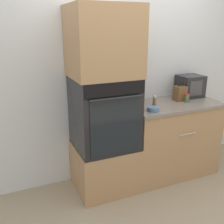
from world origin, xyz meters
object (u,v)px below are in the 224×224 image
(bowl, at_px, (153,109))
(condiment_jar_near, at_px, (187,98))
(knife_block, at_px, (180,93))
(wall_oven, at_px, (104,113))
(condiment_jar_mid, at_px, (142,101))
(condiment_jar_far, at_px, (154,101))
(microwave, at_px, (190,86))

(bowl, relative_size, condiment_jar_near, 1.29)
(knife_block, height_order, bowl, knife_block)
(wall_oven, bearing_deg, bowl, -18.88)
(bowl, relative_size, condiment_jar_mid, 1.69)
(condiment_jar_mid, height_order, condiment_jar_far, condiment_jar_far)
(knife_block, xyz_separation_m, condiment_jar_far, (-0.40, -0.06, -0.03))
(knife_block, relative_size, bowl, 1.68)
(wall_oven, relative_size, bowl, 5.89)
(condiment_jar_near, bearing_deg, condiment_jar_mid, 163.28)
(microwave, bearing_deg, condiment_jar_far, -166.00)
(condiment_jar_near, xyz_separation_m, condiment_jar_far, (-0.42, 0.05, 0.01))
(wall_oven, bearing_deg, condiment_jar_mid, 11.36)
(condiment_jar_mid, xyz_separation_m, condiment_jar_far, (0.10, -0.10, 0.02))
(microwave, distance_m, condiment_jar_far, 0.65)
(condiment_jar_far, bearing_deg, microwave, 14.00)
(bowl, bearing_deg, microwave, 23.85)
(condiment_jar_near, relative_size, condiment_jar_mid, 1.31)
(microwave, height_order, condiment_jar_near, microwave)
(condiment_jar_mid, bearing_deg, condiment_jar_near, -16.72)
(condiment_jar_mid, bearing_deg, knife_block, -4.77)
(wall_oven, xyz_separation_m, condiment_jar_near, (1.05, -0.05, 0.06))
(microwave, relative_size, knife_block, 1.37)
(wall_oven, height_order, knife_block, wall_oven)
(bowl, bearing_deg, condiment_jar_far, 55.26)
(knife_block, height_order, condiment_jar_mid, knife_block)
(wall_oven, bearing_deg, microwave, 7.23)
(microwave, xyz_separation_m, condiment_jar_near, (-0.21, -0.21, -0.09))
(condiment_jar_near, bearing_deg, microwave, 45.39)
(knife_block, xyz_separation_m, bowl, (-0.52, -0.24, -0.07))
(wall_oven, xyz_separation_m, knife_block, (1.03, 0.06, 0.10))
(knife_block, relative_size, condiment_jar_near, 2.17)
(condiment_jar_far, bearing_deg, condiment_jar_mid, 133.22)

